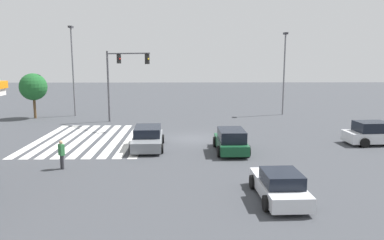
# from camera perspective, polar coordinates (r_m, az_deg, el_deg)

# --- Properties ---
(ground_plane) EXTENTS (125.42, 125.42, 0.00)m
(ground_plane) POSITION_cam_1_polar(r_m,az_deg,el_deg) (28.54, 0.00, -2.88)
(ground_plane) COLOR #3D3F44
(crosswalk_markings) EXTENTS (11.30, 8.20, 0.01)m
(crosswalk_markings) POSITION_cam_1_polar(r_m,az_deg,el_deg) (29.41, -14.93, -2.83)
(crosswalk_markings) COLOR silver
(crosswalk_markings) RESTS_ON ground_plane
(traffic_signal_mast) EXTENTS (4.52, 4.52, 6.71)m
(traffic_signal_mast) POSITION_cam_1_polar(r_m,az_deg,el_deg) (34.96, -11.05, 7.20)
(traffic_signal_mast) COLOR #47474C
(traffic_signal_mast) RESTS_ON ground_plane
(car_0) EXTENTS (4.35, 2.12, 1.54)m
(car_0) POSITION_cam_1_polar(r_m,az_deg,el_deg) (24.63, 5.96, -3.19)
(car_0) COLOR #144728
(car_0) RESTS_ON ground_plane
(car_1) EXTENTS (4.31, 2.09, 1.35)m
(car_1) POSITION_cam_1_polar(r_m,az_deg,el_deg) (17.00, 13.18, -9.74)
(car_1) COLOR silver
(car_1) RESTS_ON ground_plane
(car_2) EXTENTS (2.34, 4.40, 1.63)m
(car_2) POSITION_cam_1_polar(r_m,az_deg,el_deg) (29.71, 26.05, -1.89)
(car_2) COLOR silver
(car_2) RESTS_ON ground_plane
(car_3) EXTENTS (4.75, 2.35, 1.43)m
(car_3) POSITION_cam_1_polar(r_m,az_deg,el_deg) (25.84, -6.78, -2.72)
(car_3) COLOR gray
(car_3) RESTS_ON ground_plane
(pedestrian) EXTENTS (0.41, 0.41, 1.62)m
(pedestrian) POSITION_cam_1_polar(r_m,az_deg,el_deg) (22.04, -19.26, -4.79)
(pedestrian) COLOR #38383D
(pedestrian) RESTS_ON ground_plane
(street_light_pole_a) EXTENTS (0.80, 0.36, 8.67)m
(street_light_pole_a) POSITION_cam_1_polar(r_m,az_deg,el_deg) (41.16, 13.89, 7.92)
(street_light_pole_a) COLOR slate
(street_light_pole_a) RESTS_ON ground_plane
(street_light_pole_b) EXTENTS (0.80, 0.36, 9.26)m
(street_light_pole_b) POSITION_cam_1_polar(r_m,az_deg,el_deg) (40.93, -17.74, 8.16)
(street_light_pole_b) COLOR slate
(street_light_pole_b) RESTS_ON ground_plane
(tree_corner_a) EXTENTS (2.71, 2.71, 4.55)m
(tree_corner_a) POSITION_cam_1_polar(r_m,az_deg,el_deg) (40.89, -23.04, 4.66)
(tree_corner_a) COLOR brown
(tree_corner_a) RESTS_ON ground_plane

